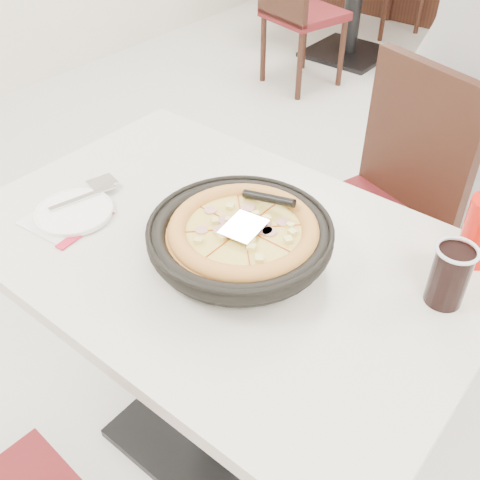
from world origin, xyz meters
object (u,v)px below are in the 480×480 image
Objects in this scene: main_table at (224,347)px; bg_table_left at (354,2)px; diner_person at (467,51)px; pizza at (243,236)px; cola_glass at (449,277)px; chair_far at (364,220)px; side_plate at (74,212)px; bg_chair_left_near at (305,10)px; pizza_pan at (240,243)px.

main_table is 3.21m from bg_table_left.
diner_person reaches higher than main_table.
pizza is 0.43m from cola_glass.
chair_far reaches higher than side_plate.
main_table is 1.00× the size of bg_table_left.
pizza is at bearing 105.64° from diner_person.
cola_glass is at bearing -36.56° from bg_chair_left_near.
side_plate is at bearing -160.45° from cola_glass.
cola_glass is 2.80m from bg_chair_left_near.
pizza_pan is 1.17m from diner_person.
bg_chair_left_near is (0.01, -0.64, 0.10)m from bg_table_left.
chair_far reaches higher than pizza_pan.
main_table is at bearing 169.34° from pizza_pan.
bg_chair_left_near is (-1.35, 1.67, 0.00)m from chair_far.
bg_table_left is 1.26× the size of bg_chair_left_near.
pizza is (0.07, -0.01, 0.44)m from main_table.
main_table is 0.44m from pizza.
cola_glass is at bearing 127.47° from diner_person.
diner_person reaches higher than pizza.
pizza_pan is at bearing 105.39° from diner_person.
diner_person is 1.47× the size of bg_table_left.
diner_person reaches higher than bg_table_left.
side_plate is 0.88m from cola_glass.
pizza reaches higher than side_plate.
bg_chair_left_near is at bearing 119.24° from main_table.
side_plate is 2.64m from bg_chair_left_near.
pizza_pan is 0.32× the size of bg_table_left.
diner_person is (0.03, 0.52, 0.41)m from chair_far.
bg_table_left is (-0.94, 3.08, -0.38)m from side_plate.
cola_glass is at bearing -57.59° from bg_table_left.
bg_chair_left_near reaches higher than cola_glass.
diner_person is at bearing 88.74° from pizza_pan.
pizza is 3.27m from bg_table_left.
bg_table_left is (-1.77, 2.79, -0.44)m from cola_glass.
chair_far is 2.77× the size of pizza.
main_table and bg_table_left have the same top height.
main_table is 0.66m from cola_glass.
main_table is at bearing -66.19° from bg_table_left.
pizza is 1.82× the size of side_plate.
pizza is 0.45m from side_plate.
side_plate is (-0.42, -0.14, -0.05)m from pizza.
diner_person is at bearing -75.13° from chair_far.
side_plate is (-0.35, -0.15, 0.38)m from main_table.
bg_table_left is (-1.39, 1.78, -0.51)m from diner_person.
chair_far is (0.06, 0.63, 0.10)m from main_table.
bg_chair_left_near is at bearing 110.95° from side_plate.
pizza_pan reaches higher than main_table.
bg_chair_left_near reaches higher than main_table.
pizza is (0.01, -0.64, 0.34)m from chair_far.
main_table is 6.36× the size of side_plate.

